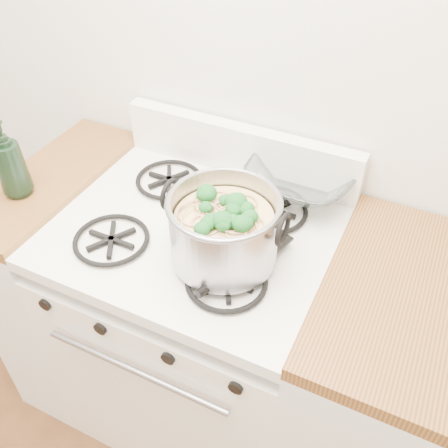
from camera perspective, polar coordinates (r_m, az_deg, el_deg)
gas_range at (r=1.72m, az=-2.83°, el=-12.08°), size 0.76×0.66×0.92m
counter_left at (r=1.92m, az=-16.28°, el=-5.82°), size 0.25×0.65×0.92m
stock_pot at (r=1.21m, az=-0.00°, el=-0.68°), size 0.31×0.28×0.19m
spatula at (r=1.30m, az=4.96°, el=-1.79°), size 0.37×0.38×0.02m
glass_bowl at (r=1.49m, az=8.80°, el=4.71°), size 0.14×0.14×0.03m
bottle at (r=1.52m, az=-23.34°, el=6.73°), size 0.12×0.12×0.23m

